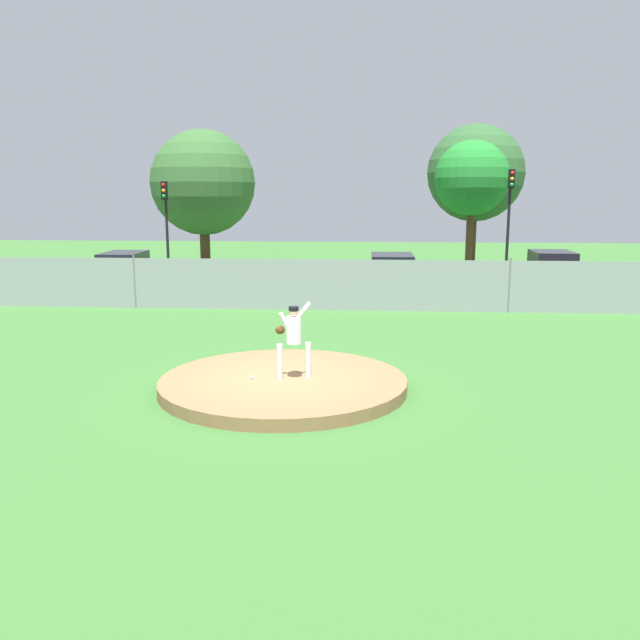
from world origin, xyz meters
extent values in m
plane|color=#386B2D|center=(0.00, 6.00, 0.00)|extent=(80.00, 80.00, 0.00)
cube|color=#2B2B2D|center=(0.00, 14.50, 0.00)|extent=(44.00, 7.00, 0.01)
cylinder|color=olive|center=(0.00, 0.00, 0.13)|extent=(5.33, 5.33, 0.26)
cylinder|color=silver|center=(-0.05, -0.15, 0.65)|extent=(0.13, 0.13, 0.78)
cylinder|color=silver|center=(0.54, 0.05, 0.65)|extent=(0.13, 0.13, 0.78)
cylinder|color=silver|center=(0.24, -0.05, 1.33)|extent=(0.32, 0.32, 0.58)
cylinder|color=silver|center=(0.42, -0.05, 1.71)|extent=(0.41, 0.21, 0.45)
cylinder|color=silver|center=(0.06, -0.05, 1.48)|extent=(0.29, 0.17, 0.46)
ellipsoid|color=#4C2D14|center=(-0.06, 0.00, 1.31)|extent=(0.20, 0.12, 0.18)
sphere|color=tan|center=(0.24, -0.05, 1.72)|extent=(0.20, 0.20, 0.20)
cylinder|color=black|center=(0.24, -0.05, 1.79)|extent=(0.21, 0.21, 0.09)
sphere|color=white|center=(-0.66, -0.14, 0.30)|extent=(0.07, 0.07, 0.07)
cube|color=gray|center=(0.00, 10.00, 0.93)|extent=(34.16, 0.03, 1.86)
cylinder|color=slate|center=(-6.83, 10.00, 0.98)|extent=(0.07, 0.07, 1.96)
cylinder|color=slate|center=(6.83, 10.00, 0.98)|extent=(0.07, 0.07, 1.96)
cube|color=#146066|center=(2.83, 14.39, 0.67)|extent=(1.91, 4.69, 0.69)
cube|color=black|center=(2.83, 14.39, 1.34)|extent=(1.75, 2.58, 0.66)
cylinder|color=black|center=(2.82, 15.84, 0.32)|extent=(1.96, 0.64, 0.64)
cylinder|color=black|center=(2.83, 12.93, 0.32)|extent=(1.96, 0.64, 0.64)
cube|color=#B7BABF|center=(-9.04, 14.79, 0.69)|extent=(2.03, 4.88, 0.74)
cube|color=black|center=(-9.04, 14.79, 1.36)|extent=(1.77, 2.72, 0.60)
cylinder|color=black|center=(-9.12, 16.27, 0.32)|extent=(1.87, 0.74, 0.64)
cylinder|color=black|center=(-8.96, 13.31, 0.32)|extent=(1.87, 0.74, 0.64)
cube|color=maroon|center=(9.63, 14.94, 0.71)|extent=(2.00, 4.40, 0.78)
cube|color=black|center=(9.63, 14.94, 1.45)|extent=(1.76, 2.45, 0.70)
cylinder|color=black|center=(9.70, 16.28, 0.32)|extent=(1.87, 0.73, 0.64)
cylinder|color=black|center=(9.57, 13.61, 0.32)|extent=(1.87, 0.73, 0.64)
cone|color=orange|center=(-2.02, 12.84, 0.28)|extent=(0.32, 0.32, 0.55)
cube|color=black|center=(-2.02, 12.84, 0.02)|extent=(0.40, 0.40, 0.03)
cylinder|color=black|center=(-8.32, 19.03, 2.41)|extent=(0.14, 0.14, 4.82)
cube|color=black|center=(-8.32, 18.85, 4.37)|extent=(0.28, 0.24, 0.90)
sphere|color=red|center=(-8.32, 18.73, 4.64)|extent=(0.18, 0.18, 0.18)
sphere|color=orange|center=(-8.32, 18.73, 4.37)|extent=(0.18, 0.18, 0.18)
sphere|color=green|center=(-8.32, 18.73, 4.10)|extent=(0.18, 0.18, 0.18)
cylinder|color=black|center=(8.59, 19.12, 2.68)|extent=(0.14, 0.14, 5.36)
cube|color=black|center=(8.59, 18.94, 4.91)|extent=(0.28, 0.24, 0.90)
sphere|color=red|center=(8.59, 18.82, 5.18)|extent=(0.18, 0.18, 0.18)
sphere|color=orange|center=(8.59, 18.82, 4.91)|extent=(0.18, 0.18, 0.18)
sphere|color=green|center=(8.59, 18.82, 4.64)|extent=(0.18, 0.18, 0.18)
cylinder|color=#4C331E|center=(-7.63, 23.92, 1.39)|extent=(0.58, 0.58, 2.77)
sphere|color=#34602D|center=(-7.63, 23.92, 4.85)|extent=(5.94, 5.94, 5.94)
cylinder|color=#4C331E|center=(7.21, 22.13, 1.83)|extent=(0.38, 0.38, 3.66)
sphere|color=#207B2A|center=(7.21, 22.13, 5.03)|extent=(3.93, 3.93, 3.93)
cylinder|color=#4C331E|center=(7.71, 24.19, 1.74)|extent=(0.36, 0.36, 3.49)
sphere|color=#2E592D|center=(7.71, 24.19, 5.36)|extent=(5.35, 5.35, 5.35)
camera|label=1|loc=(1.77, -13.50, 4.12)|focal=36.69mm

